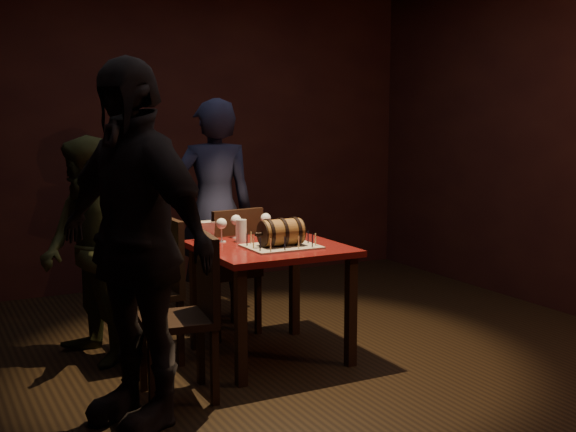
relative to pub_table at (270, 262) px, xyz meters
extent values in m
plane|color=black|center=(0.09, -0.15, -0.64)|extent=(5.00, 5.00, 0.00)
cube|color=black|center=(0.09, 2.35, 0.76)|extent=(5.00, 0.04, 2.80)
cube|color=black|center=(2.59, -0.15, 0.76)|extent=(0.04, 5.00, 2.80)
cube|color=#510D0E|center=(0.00, 0.00, 0.09)|extent=(0.90, 0.90, 0.04)
cube|color=black|center=(-0.38, -0.38, -0.29)|extent=(0.06, 0.06, 0.71)
cube|color=black|center=(0.38, -0.38, -0.29)|extent=(0.06, 0.06, 0.71)
cube|color=black|center=(-0.38, 0.38, -0.29)|extent=(0.06, 0.06, 0.71)
cube|color=black|center=(0.38, 0.38, -0.29)|extent=(0.06, 0.06, 0.71)
cube|color=gray|center=(0.03, -0.10, 0.12)|extent=(0.45, 0.35, 0.01)
cylinder|color=brown|center=(0.03, -0.10, 0.21)|extent=(0.26, 0.17, 0.17)
cylinder|color=black|center=(-0.06, -0.10, 0.21)|extent=(0.02, 0.19, 0.19)
cylinder|color=black|center=(0.03, -0.10, 0.21)|extent=(0.02, 0.19, 0.19)
cylinder|color=black|center=(0.12, -0.10, 0.21)|extent=(0.02, 0.19, 0.19)
cylinder|color=black|center=(-0.10, -0.10, 0.21)|extent=(0.01, 0.16, 0.16)
cylinder|color=black|center=(0.16, -0.10, 0.21)|extent=(0.01, 0.16, 0.16)
cylinder|color=black|center=(-0.12, -0.10, 0.21)|extent=(0.04, 0.02, 0.02)
sphere|color=black|center=(-0.14, -0.10, 0.21)|extent=(0.03, 0.03, 0.03)
cylinder|color=#DDC284|center=(-0.12, -0.24, 0.16)|extent=(0.01, 0.01, 0.08)
cylinder|color=black|center=(-0.12, -0.24, 0.21)|extent=(0.00, 0.00, 0.01)
cylinder|color=black|center=(-0.02, -0.24, 0.16)|extent=(0.01, 0.01, 0.08)
cylinder|color=black|center=(-0.02, -0.24, 0.21)|extent=(0.00, 0.00, 0.01)
cylinder|color=#DDC284|center=(0.08, -0.24, 0.16)|extent=(0.01, 0.01, 0.08)
cylinder|color=black|center=(0.08, -0.24, 0.21)|extent=(0.00, 0.00, 0.01)
cylinder|color=black|center=(0.18, -0.24, 0.16)|extent=(0.01, 0.01, 0.08)
cylinder|color=black|center=(0.18, -0.24, 0.21)|extent=(0.00, 0.00, 0.01)
cylinder|color=#DDC284|center=(0.23, -0.20, 0.16)|extent=(0.01, 0.01, 0.08)
cylinder|color=black|center=(0.23, -0.20, 0.21)|extent=(0.00, 0.00, 0.01)
cylinder|color=black|center=(0.23, -0.10, 0.16)|extent=(0.01, 0.01, 0.08)
cylinder|color=black|center=(0.23, -0.10, 0.21)|extent=(0.00, 0.00, 0.01)
cylinder|color=#DDC284|center=(0.23, 0.00, 0.16)|extent=(0.01, 0.01, 0.08)
cylinder|color=black|center=(0.23, 0.00, 0.21)|extent=(0.00, 0.00, 0.01)
cylinder|color=black|center=(0.18, 0.05, 0.16)|extent=(0.01, 0.01, 0.08)
cylinder|color=black|center=(0.18, 0.05, 0.21)|extent=(0.00, 0.00, 0.01)
cylinder|color=#DDC284|center=(0.08, 0.05, 0.16)|extent=(0.01, 0.01, 0.08)
cylinder|color=black|center=(0.08, 0.05, 0.21)|extent=(0.00, 0.00, 0.01)
cylinder|color=black|center=(-0.02, 0.05, 0.16)|extent=(0.01, 0.01, 0.08)
cylinder|color=black|center=(-0.02, 0.05, 0.21)|extent=(0.00, 0.00, 0.01)
cylinder|color=#DDC284|center=(-0.11, 0.05, 0.16)|extent=(0.01, 0.01, 0.08)
cylinder|color=black|center=(-0.11, 0.05, 0.21)|extent=(0.00, 0.00, 0.01)
cylinder|color=black|center=(-0.16, 0.00, 0.16)|extent=(0.01, 0.01, 0.08)
cylinder|color=black|center=(-0.16, 0.00, 0.21)|extent=(0.00, 0.00, 0.01)
cylinder|color=#DDC284|center=(-0.16, -0.10, 0.16)|extent=(0.01, 0.01, 0.08)
cylinder|color=black|center=(-0.16, -0.10, 0.21)|extent=(0.00, 0.00, 0.01)
cylinder|color=black|center=(-0.16, -0.19, 0.16)|extent=(0.01, 0.01, 0.08)
cylinder|color=black|center=(-0.16, -0.19, 0.21)|extent=(0.00, 0.00, 0.01)
cylinder|color=silver|center=(-0.23, 0.26, 0.11)|extent=(0.06, 0.06, 0.01)
cylinder|color=silver|center=(-0.23, 0.26, 0.16)|extent=(0.01, 0.01, 0.09)
sphere|color=silver|center=(-0.23, 0.26, 0.23)|extent=(0.07, 0.07, 0.07)
sphere|color=#591114|center=(-0.23, 0.26, 0.23)|extent=(0.05, 0.05, 0.05)
cylinder|color=silver|center=(-0.08, 0.36, 0.11)|extent=(0.06, 0.06, 0.01)
cylinder|color=silver|center=(-0.08, 0.36, 0.16)|extent=(0.01, 0.01, 0.09)
sphere|color=silver|center=(-0.08, 0.36, 0.23)|extent=(0.07, 0.07, 0.07)
cylinder|color=silver|center=(0.13, 0.34, 0.11)|extent=(0.06, 0.06, 0.01)
cylinder|color=silver|center=(0.13, 0.34, 0.16)|extent=(0.01, 0.01, 0.09)
sphere|color=silver|center=(0.13, 0.34, 0.23)|extent=(0.07, 0.07, 0.07)
sphere|color=#BF594C|center=(0.13, 0.34, 0.23)|extent=(0.05, 0.05, 0.05)
cylinder|color=silver|center=(-0.11, 0.20, 0.18)|extent=(0.07, 0.07, 0.15)
cylinder|color=#9E5414|center=(-0.11, 0.20, 0.17)|extent=(0.06, 0.06, 0.11)
cylinder|color=white|center=(-0.11, 0.20, 0.23)|extent=(0.06, 0.06, 0.02)
cube|color=black|center=(-0.04, 0.65, -0.19)|extent=(0.45, 0.45, 0.04)
cube|color=black|center=(0.10, 0.84, -0.43)|extent=(0.04, 0.04, 0.43)
cube|color=black|center=(-0.23, 0.80, -0.43)|extent=(0.04, 0.04, 0.43)
cube|color=black|center=(0.15, 0.51, -0.43)|extent=(0.04, 0.04, 0.43)
cube|color=black|center=(-0.19, 0.46, -0.43)|extent=(0.04, 0.04, 0.43)
cube|color=black|center=(-0.02, 0.47, 0.06)|extent=(0.40, 0.09, 0.46)
cube|color=black|center=(-0.75, 0.28, -0.19)|extent=(0.40, 0.40, 0.04)
cube|color=black|center=(-0.93, 0.45, -0.43)|extent=(0.04, 0.04, 0.43)
cube|color=black|center=(-0.92, 0.11, -0.43)|extent=(0.04, 0.04, 0.43)
cube|color=black|center=(-0.59, 0.45, -0.43)|extent=(0.04, 0.04, 0.43)
cube|color=black|center=(-0.58, 0.11, -0.43)|extent=(0.04, 0.04, 0.43)
cube|color=black|center=(-0.57, 0.28, 0.06)|extent=(0.04, 0.40, 0.46)
cube|color=black|center=(-0.77, -0.38, -0.19)|extent=(0.45, 0.45, 0.04)
cube|color=black|center=(-0.91, -0.19, -0.43)|extent=(0.04, 0.04, 0.43)
cube|color=black|center=(-0.96, -0.53, -0.43)|extent=(0.04, 0.04, 0.43)
cube|color=black|center=(-0.58, -0.23, -0.43)|extent=(0.04, 0.04, 0.43)
cube|color=black|center=(-0.62, -0.57, -0.43)|extent=(0.04, 0.04, 0.43)
cube|color=black|center=(-0.59, -0.40, 0.06)|extent=(0.09, 0.40, 0.46)
imported|color=black|center=(0.02, 1.02, 0.22)|extent=(0.70, 0.53, 1.71)
imported|color=#363A1D|center=(-1.06, 0.45, 0.09)|extent=(0.71, 0.82, 1.46)
imported|color=black|center=(-1.06, -0.57, 0.30)|extent=(0.85, 1.19, 1.88)
camera|label=1|loc=(-2.02, -4.13, 0.95)|focal=45.00mm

